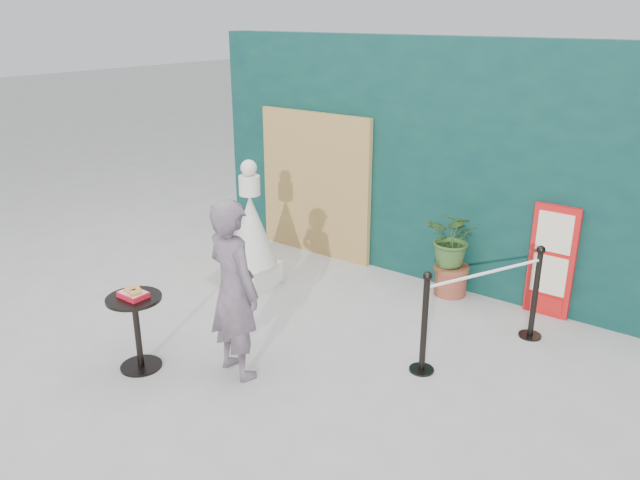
{
  "coord_description": "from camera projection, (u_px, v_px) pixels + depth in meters",
  "views": [
    {
      "loc": [
        3.71,
        -3.71,
        3.26
      ],
      "look_at": [
        0.0,
        1.2,
        1.0
      ],
      "focal_mm": 35.0,
      "sensor_mm": 36.0,
      "label": 1
    }
  ],
  "objects": [
    {
      "name": "woman",
      "position": [
        234.0,
        289.0,
        5.71
      ],
      "size": [
        0.7,
        0.53,
        1.73
      ],
      "primitive_type": "imported",
      "rotation": [
        0.0,
        0.0,
        2.94
      ],
      "color": "slate",
      "rests_on": "ground"
    },
    {
      "name": "back_wall",
      "position": [
        413.0,
        160.0,
        7.85
      ],
      "size": [
        6.0,
        0.3,
        3.0
      ],
      "primitive_type": "cube",
      "color": "#092B2C",
      "rests_on": "ground"
    },
    {
      "name": "ground",
      "position": [
        245.0,
        372.0,
        6.0
      ],
      "size": [
        60.0,
        60.0,
        0.0
      ],
      "primitive_type": "plane",
      "color": "#ADAAA5",
      "rests_on": "ground"
    },
    {
      "name": "food_basket",
      "position": [
        133.0,
        293.0,
        5.81
      ],
      "size": [
        0.26,
        0.19,
        0.11
      ],
      "color": "red",
      "rests_on": "cafe_table"
    },
    {
      "name": "planter",
      "position": [
        453.0,
        246.0,
        7.44
      ],
      "size": [
        0.63,
        0.55,
        1.08
      ],
      "color": "brown",
      "rests_on": "ground"
    },
    {
      "name": "stanchion_barrier",
      "position": [
        483.0,
        309.0,
        6.17
      ],
      "size": [
        0.84,
        1.54,
        1.03
      ],
      "color": "black",
      "rests_on": "ground"
    },
    {
      "name": "bamboo_fence",
      "position": [
        315.0,
        185.0,
        8.65
      ],
      "size": [
        1.8,
        0.08,
        2.0
      ],
      "primitive_type": "cube",
      "color": "tan",
      "rests_on": "ground"
    },
    {
      "name": "statue",
      "position": [
        251.0,
        235.0,
        7.7
      ],
      "size": [
        0.63,
        0.63,
        1.61
      ],
      "color": "white",
      "rests_on": "ground"
    },
    {
      "name": "cafe_table",
      "position": [
        136.0,
        321.0,
        5.91
      ],
      "size": [
        0.52,
        0.52,
        0.75
      ],
      "color": "black",
      "rests_on": "ground"
    },
    {
      "name": "menu_board",
      "position": [
        551.0,
        262.0,
        6.92
      ],
      "size": [
        0.5,
        0.07,
        1.3
      ],
      "color": "red",
      "rests_on": "ground"
    }
  ]
}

